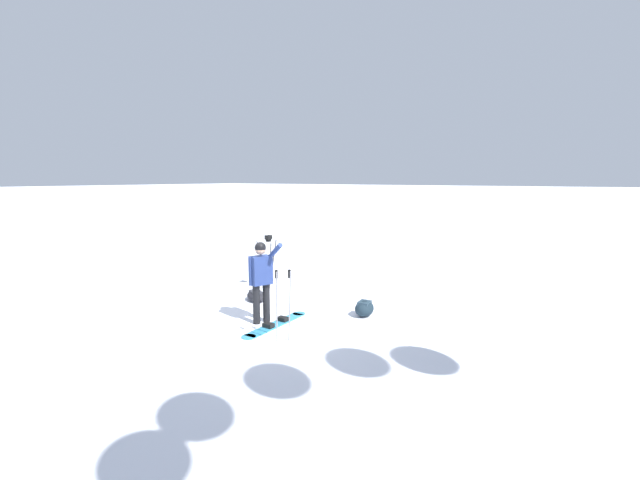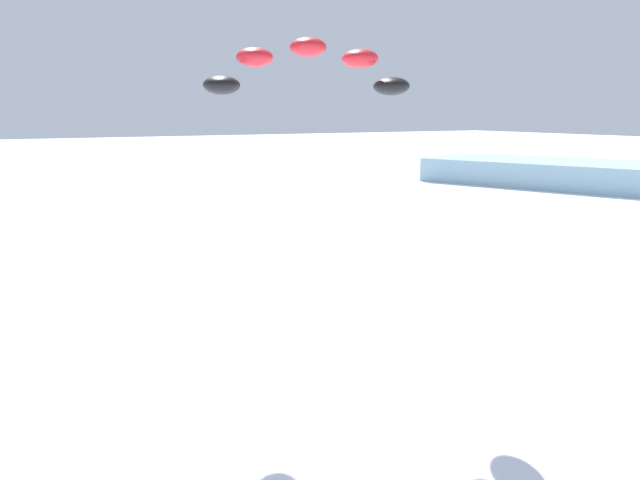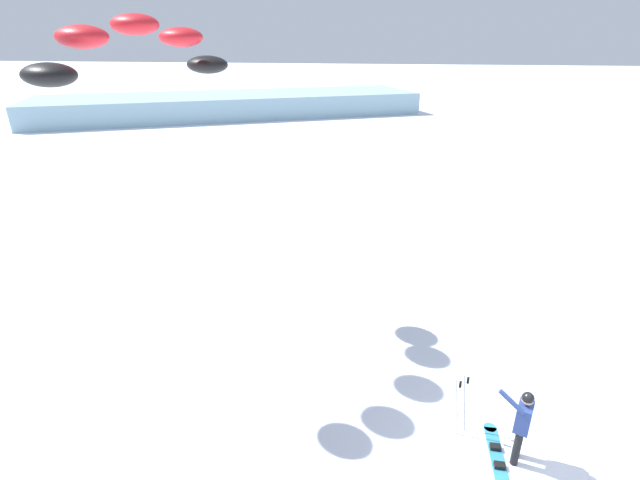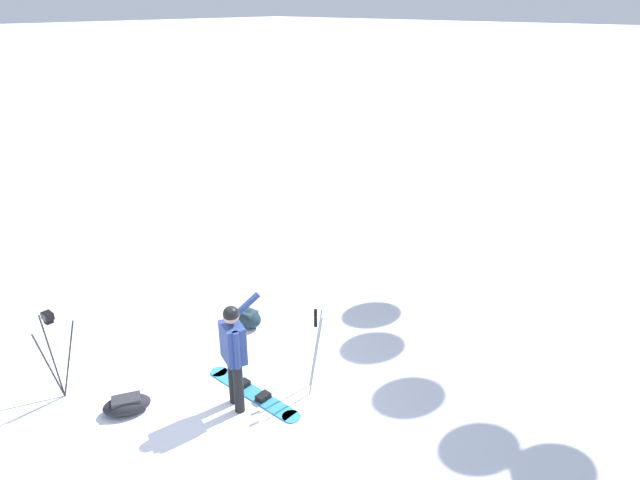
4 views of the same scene
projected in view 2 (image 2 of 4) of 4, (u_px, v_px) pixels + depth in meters
The scene contains 1 object.
traction_kite at pixel (308, 67), 12.33m from camera, with size 2.93×5.13×1.33m.
Camera 2 is at (-3.13, 2.53, 6.14)m, focal length 28.46 mm.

